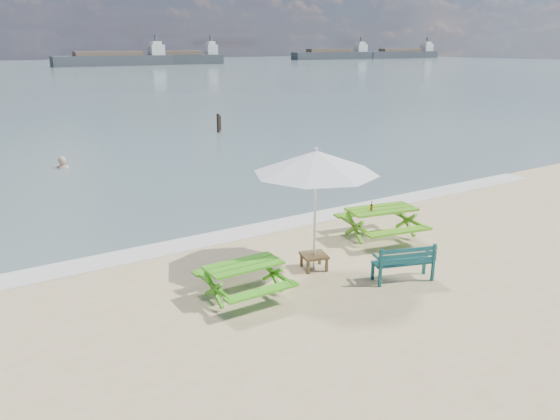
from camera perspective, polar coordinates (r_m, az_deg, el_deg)
foam_strip at (r=14.27m, az=-2.23°, el=-1.99°), size 22.00×0.90×0.01m
picnic_table_left at (r=10.45m, az=-3.78°, el=-7.47°), size 1.46×1.63×0.69m
picnic_table_right at (r=13.65m, az=10.49°, el=-1.49°), size 2.02×2.16×0.80m
park_bench at (r=11.48m, az=12.69°, el=-6.07°), size 1.31×0.79×0.77m
side_table at (r=11.77m, az=3.57°, el=-5.37°), size 0.65×0.65×0.34m
patio_umbrella at (r=11.13m, az=3.77°, el=5.02°), size 3.23×3.23×2.59m
beer_bottle at (r=13.27m, az=9.53°, el=0.25°), size 0.06×0.06×0.23m
swimmer at (r=23.05m, az=-21.64°, el=3.04°), size 0.78×0.65×1.82m
mooring_pilings at (r=30.37m, az=-6.40°, el=8.84°), size 0.56×0.76×1.22m
cargo_ships at (r=145.11m, az=-6.87°, el=15.58°), size 166.96×36.31×4.40m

